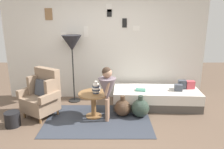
# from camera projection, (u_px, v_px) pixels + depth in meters

# --- Properties ---
(ground_plane) EXTENTS (12.00, 12.00, 0.00)m
(ground_plane) POSITION_uv_depth(u_px,v_px,m) (103.00, 137.00, 3.66)
(ground_plane) COLOR brown
(gallery_wall) EXTENTS (4.80, 0.12, 2.60)m
(gallery_wall) POSITION_uv_depth(u_px,v_px,m) (106.00, 45.00, 5.19)
(gallery_wall) COLOR silver
(gallery_wall) RESTS_ON ground
(rug) EXTENTS (2.05, 1.40, 0.01)m
(rug) POSITION_uv_depth(u_px,v_px,m) (99.00, 120.00, 4.27)
(rug) COLOR #333842
(rug) RESTS_ON ground
(armchair) EXTENTS (0.90, 0.84, 0.97)m
(armchair) POSITION_uv_depth(u_px,v_px,m) (43.00, 95.00, 4.38)
(armchair) COLOR olive
(armchair) RESTS_ON ground
(daybed) EXTENTS (1.94, 0.91, 0.40)m
(daybed) POSITION_uv_depth(u_px,v_px,m) (157.00, 98.00, 4.88)
(daybed) COLOR #4C4742
(daybed) RESTS_ON ground
(pillow_head) EXTENTS (0.19, 0.13, 0.18)m
(pillow_head) POSITION_uv_depth(u_px,v_px,m) (191.00, 85.00, 4.85)
(pillow_head) COLOR #D64C56
(pillow_head) RESTS_ON daybed
(pillow_mid) EXTENTS (0.17, 0.13, 0.20)m
(pillow_mid) POSITION_uv_depth(u_px,v_px,m) (183.00, 84.00, 4.85)
(pillow_mid) COLOR #474C56
(pillow_mid) RESTS_ON daybed
(pillow_back) EXTENTS (0.19, 0.15, 0.14)m
(pillow_back) POSITION_uv_depth(u_px,v_px,m) (179.00, 88.00, 4.71)
(pillow_back) COLOR #474C56
(pillow_back) RESTS_ON daybed
(side_table) EXTENTS (0.60, 0.60, 0.51)m
(side_table) POSITION_uv_depth(u_px,v_px,m) (94.00, 99.00, 4.32)
(side_table) COLOR olive
(side_table) RESTS_ON ground
(vase_striped) EXTENTS (0.17, 0.17, 0.25)m
(vase_striped) POSITION_uv_depth(u_px,v_px,m) (97.00, 88.00, 4.25)
(vase_striped) COLOR #2D384C
(vase_striped) RESTS_ON side_table
(floor_lamp) EXTENTS (0.45, 0.45, 1.58)m
(floor_lamp) POSITION_uv_depth(u_px,v_px,m) (73.00, 45.00, 4.87)
(floor_lamp) COLOR black
(floor_lamp) RESTS_ON ground
(person_child) EXTENTS (0.34, 0.34, 1.08)m
(person_child) POSITION_uv_depth(u_px,v_px,m) (108.00, 87.00, 4.07)
(person_child) COLOR #A37A60
(person_child) RESTS_ON ground
(book_on_daybed) EXTENTS (0.24, 0.20, 0.03)m
(book_on_daybed) POSITION_uv_depth(u_px,v_px,m) (141.00, 90.00, 4.74)
(book_on_daybed) COLOR #407E6A
(book_on_daybed) RESTS_ON daybed
(demijohn_near) EXTENTS (0.34, 0.34, 0.43)m
(demijohn_near) POSITION_uv_depth(u_px,v_px,m) (123.00, 108.00, 4.41)
(demijohn_near) COLOR #473323
(demijohn_near) RESTS_ON ground
(demijohn_far) EXTENTS (0.37, 0.37, 0.45)m
(demijohn_far) POSITION_uv_depth(u_px,v_px,m) (141.00, 108.00, 4.36)
(demijohn_far) COLOR #2D3D33
(demijohn_far) RESTS_ON ground
(magazine_basket) EXTENTS (0.28, 0.28, 0.28)m
(magazine_basket) POSITION_uv_depth(u_px,v_px,m) (13.00, 119.00, 4.00)
(magazine_basket) COLOR black
(magazine_basket) RESTS_ON ground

